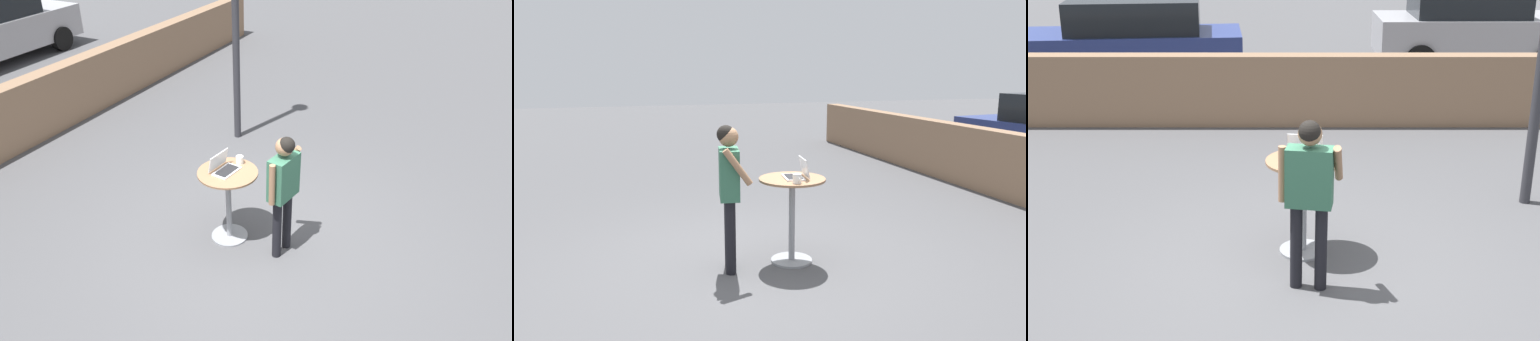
% 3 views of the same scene
% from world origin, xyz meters
% --- Properties ---
extents(ground_plane, '(50.00, 50.00, 0.00)m').
position_xyz_m(ground_plane, '(0.00, 0.00, 0.00)').
color(ground_plane, '#4C4C4F').
extents(cafe_table, '(0.74, 0.74, 0.97)m').
position_xyz_m(cafe_table, '(0.03, 0.47, 0.65)').
color(cafe_table, gray).
rests_on(cafe_table, ground_plane).
extents(laptop, '(0.37, 0.30, 0.22)m').
position_xyz_m(laptop, '(0.03, 0.53, 1.02)').
color(laptop, silver).
rests_on(laptop, cafe_table).
extents(coffee_mug, '(0.13, 0.09, 0.10)m').
position_xyz_m(coffee_mug, '(0.28, 0.43, 1.02)').
color(coffee_mug, white).
rests_on(coffee_mug, cafe_table).
extents(standing_person, '(0.57, 0.32, 1.58)m').
position_xyz_m(standing_person, '(0.06, -0.25, 0.99)').
color(standing_person, black).
rests_on(standing_person, ground_plane).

